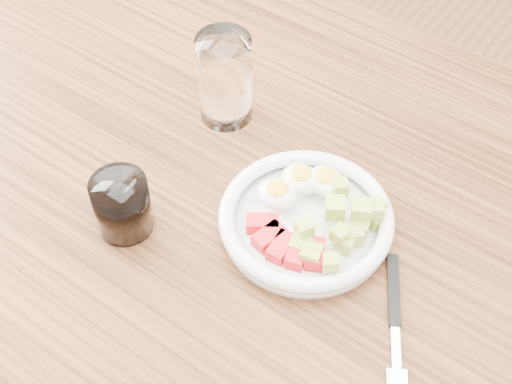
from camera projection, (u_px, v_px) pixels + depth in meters
dining_table at (258, 261)px, 0.96m from camera, size 1.50×0.90×0.77m
bowl at (307, 217)px, 0.86m from camera, size 0.21×0.21×0.06m
fork at (394, 310)px, 0.80m from camera, size 0.11×0.18×0.01m
water_glass at (225, 79)px, 0.95m from camera, size 0.07×0.07×0.13m
coffee_glass at (122, 206)px, 0.85m from camera, size 0.07×0.07×0.08m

